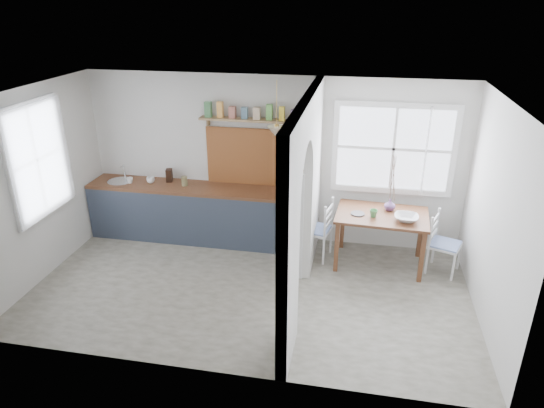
% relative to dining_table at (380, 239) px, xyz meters
% --- Properties ---
extents(floor, '(5.80, 3.20, 0.01)m').
position_rel_dining_table_xyz_m(floor, '(-1.70, -1.02, -0.40)').
color(floor, '#9B9689').
rests_on(floor, ground).
extents(ceiling, '(5.80, 3.20, 0.01)m').
position_rel_dining_table_xyz_m(ceiling, '(-1.70, -1.02, 2.20)').
color(ceiling, silver).
rests_on(ceiling, walls).
extents(walls, '(5.81, 3.21, 2.60)m').
position_rel_dining_table_xyz_m(walls, '(-1.70, -1.02, 0.90)').
color(walls, silver).
rests_on(walls, floor).
extents(partition, '(0.12, 3.20, 2.60)m').
position_rel_dining_table_xyz_m(partition, '(-1.00, -0.96, 1.05)').
color(partition, silver).
rests_on(partition, floor).
extents(kitchen_window, '(0.10, 1.16, 1.50)m').
position_rel_dining_table_xyz_m(kitchen_window, '(-4.57, -1.02, 1.25)').
color(kitchen_window, white).
rests_on(kitchen_window, walls).
extents(nook_window, '(1.76, 0.10, 1.30)m').
position_rel_dining_table_xyz_m(nook_window, '(0.10, 0.54, 1.20)').
color(nook_window, white).
rests_on(nook_window, walls).
extents(counter, '(3.50, 0.60, 0.90)m').
position_rel_dining_table_xyz_m(counter, '(-2.83, 0.30, 0.06)').
color(counter, brown).
rests_on(counter, floor).
extents(sink, '(0.40, 0.40, 0.02)m').
position_rel_dining_table_xyz_m(sink, '(-4.13, 0.28, 0.49)').
color(sink, silver).
rests_on(sink, counter).
extents(backsplash, '(1.65, 0.03, 0.90)m').
position_rel_dining_table_xyz_m(backsplash, '(-1.91, 0.55, 0.95)').
color(backsplash, '#9C5933').
rests_on(backsplash, walls).
extents(shelf, '(1.75, 0.20, 0.21)m').
position_rel_dining_table_xyz_m(shelf, '(-1.91, 0.47, 1.61)').
color(shelf, '#9B7E5A').
rests_on(shelf, walls).
extents(pendant_lamp, '(0.26, 0.26, 0.16)m').
position_rel_dining_table_xyz_m(pendant_lamp, '(-1.55, 0.13, 1.48)').
color(pendant_lamp, '#F4E6C3').
rests_on(pendant_lamp, ceiling).
extents(utensil_rail, '(0.02, 0.50, 0.02)m').
position_rel_dining_table_xyz_m(utensil_rail, '(-1.09, -0.12, 1.05)').
color(utensil_rail, silver).
rests_on(utensil_rail, partition).
extents(dining_table, '(1.33, 0.93, 0.80)m').
position_rel_dining_table_xyz_m(dining_table, '(0.00, 0.00, 0.00)').
color(dining_table, brown).
rests_on(dining_table, floor).
extents(chair_left, '(0.50, 0.50, 0.92)m').
position_rel_dining_table_xyz_m(chair_left, '(-0.94, 0.04, 0.06)').
color(chair_left, silver).
rests_on(chair_left, floor).
extents(chair_right, '(0.52, 0.52, 0.88)m').
position_rel_dining_table_xyz_m(chair_right, '(0.90, -0.06, 0.04)').
color(chair_right, silver).
rests_on(chair_right, floor).
extents(kettle, '(0.19, 0.16, 0.22)m').
position_rel_dining_table_xyz_m(kettle, '(-1.23, 0.27, 0.61)').
color(kettle, white).
rests_on(kettle, counter).
extents(mug_a, '(0.12, 0.12, 0.09)m').
position_rel_dining_table_xyz_m(mug_a, '(-3.93, 0.23, 0.55)').
color(mug_a, white).
rests_on(mug_a, counter).
extents(mug_b, '(0.17, 0.17, 0.10)m').
position_rel_dining_table_xyz_m(mug_b, '(-3.61, 0.30, 0.55)').
color(mug_b, white).
rests_on(mug_b, counter).
extents(knife_block, '(0.12, 0.15, 0.20)m').
position_rel_dining_table_xyz_m(knife_block, '(-3.35, 0.42, 0.60)').
color(knife_block, black).
rests_on(knife_block, counter).
extents(jar, '(0.11, 0.11, 0.15)m').
position_rel_dining_table_xyz_m(jar, '(-3.04, 0.29, 0.58)').
color(jar, olive).
rests_on(jar, counter).
extents(towel_magenta, '(0.02, 0.03, 0.59)m').
position_rel_dining_table_xyz_m(towel_magenta, '(-1.12, -0.03, -0.12)').
color(towel_magenta, '#DC2B6E').
rests_on(towel_magenta, counter).
extents(towel_orange, '(0.02, 0.03, 0.51)m').
position_rel_dining_table_xyz_m(towel_orange, '(-1.12, -0.08, -0.15)').
color(towel_orange, '#C53E02').
rests_on(towel_orange, counter).
extents(bowl, '(0.35, 0.35, 0.08)m').
position_rel_dining_table_xyz_m(bowl, '(0.32, -0.16, 0.44)').
color(bowl, silver).
rests_on(bowl, dining_table).
extents(table_cup, '(0.13, 0.13, 0.11)m').
position_rel_dining_table_xyz_m(table_cup, '(-0.13, -0.12, 0.45)').
color(table_cup, '#4D9352').
rests_on(table_cup, dining_table).
extents(plate, '(0.24, 0.24, 0.02)m').
position_rel_dining_table_xyz_m(plate, '(-0.34, -0.07, 0.41)').
color(plate, '#3A3737').
rests_on(plate, dining_table).
extents(vase, '(0.19, 0.19, 0.17)m').
position_rel_dining_table_xyz_m(vase, '(0.10, 0.16, 0.48)').
color(vase, '#624173').
rests_on(vase, dining_table).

